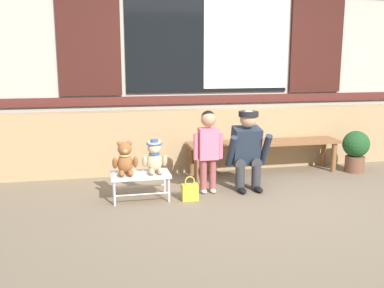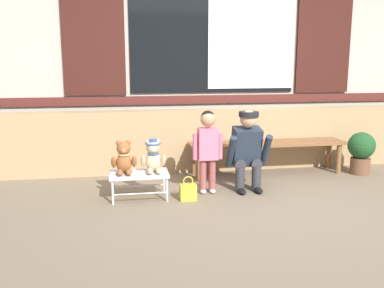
{
  "view_description": "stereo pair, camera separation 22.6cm",
  "coord_description": "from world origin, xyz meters",
  "px_view_note": "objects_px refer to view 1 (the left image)",
  "views": [
    {
      "loc": [
        -1.59,
        -4.24,
        1.51
      ],
      "look_at": [
        -0.54,
        0.53,
        0.55
      ],
      "focal_mm": 39.85,
      "sensor_mm": 36.0,
      "label": 1
    },
    {
      "loc": [
        -1.37,
        -4.28,
        1.51
      ],
      "look_at": [
        -0.54,
        0.53,
        0.55
      ],
      "focal_mm": 39.85,
      "sensor_mm": 36.0,
      "label": 2
    }
  ],
  "objects_px": {
    "wooden_bench_long": "(264,146)",
    "handbag_on_ground": "(190,192)",
    "adult_crouching": "(247,149)",
    "teddy_bear_plain": "(125,159)",
    "teddy_bear_with_hat": "(155,157)",
    "small_display_bench": "(140,176)",
    "child_standing": "(208,143)",
    "potted_plant": "(356,149)"
  },
  "relations": [
    {
      "from": "child_standing",
      "to": "handbag_on_ground",
      "type": "relative_size",
      "value": 3.52
    },
    {
      "from": "child_standing",
      "to": "potted_plant",
      "type": "distance_m",
      "value": 2.28
    },
    {
      "from": "teddy_bear_plain",
      "to": "potted_plant",
      "type": "relative_size",
      "value": 0.64
    },
    {
      "from": "wooden_bench_long",
      "to": "small_display_bench",
      "type": "distance_m",
      "value": 1.92
    },
    {
      "from": "teddy_bear_plain",
      "to": "teddy_bear_with_hat",
      "type": "xyz_separation_m",
      "value": [
        0.32,
        0.0,
        0.01
      ]
    },
    {
      "from": "handbag_on_ground",
      "to": "potted_plant",
      "type": "distance_m",
      "value": 2.58
    },
    {
      "from": "small_display_bench",
      "to": "potted_plant",
      "type": "bearing_deg",
      "value": 10.59
    },
    {
      "from": "adult_crouching",
      "to": "potted_plant",
      "type": "xyz_separation_m",
      "value": [
        1.72,
        0.41,
        -0.16
      ]
    },
    {
      "from": "potted_plant",
      "to": "handbag_on_ground",
      "type": "bearing_deg",
      "value": -164.17
    },
    {
      "from": "potted_plant",
      "to": "child_standing",
      "type": "bearing_deg",
      "value": -167.84
    },
    {
      "from": "wooden_bench_long",
      "to": "teddy_bear_plain",
      "type": "distance_m",
      "value": 2.07
    },
    {
      "from": "child_standing",
      "to": "adult_crouching",
      "type": "xyz_separation_m",
      "value": [
        0.49,
        0.06,
        -0.11
      ]
    },
    {
      "from": "adult_crouching",
      "to": "handbag_on_ground",
      "type": "height_order",
      "value": "adult_crouching"
    },
    {
      "from": "child_standing",
      "to": "handbag_on_ground",
      "type": "xyz_separation_m",
      "value": [
        -0.26,
        -0.23,
        -0.5
      ]
    },
    {
      "from": "small_display_bench",
      "to": "child_standing",
      "type": "height_order",
      "value": "child_standing"
    },
    {
      "from": "teddy_bear_with_hat",
      "to": "potted_plant",
      "type": "distance_m",
      "value": 2.9
    },
    {
      "from": "child_standing",
      "to": "potted_plant",
      "type": "height_order",
      "value": "child_standing"
    },
    {
      "from": "wooden_bench_long",
      "to": "small_display_bench",
      "type": "xyz_separation_m",
      "value": [
        -1.75,
        -0.78,
        -0.11
      ]
    },
    {
      "from": "teddy_bear_plain",
      "to": "teddy_bear_with_hat",
      "type": "distance_m",
      "value": 0.32
    },
    {
      "from": "child_standing",
      "to": "small_display_bench",
      "type": "bearing_deg",
      "value": -173.89
    },
    {
      "from": "teddy_bear_plain",
      "to": "teddy_bear_with_hat",
      "type": "relative_size",
      "value": 1.0
    },
    {
      "from": "child_standing",
      "to": "adult_crouching",
      "type": "bearing_deg",
      "value": 7.09
    },
    {
      "from": "small_display_bench",
      "to": "teddy_bear_plain",
      "type": "distance_m",
      "value": 0.25
    },
    {
      "from": "adult_crouching",
      "to": "potted_plant",
      "type": "relative_size",
      "value": 1.67
    },
    {
      "from": "wooden_bench_long",
      "to": "adult_crouching",
      "type": "height_order",
      "value": "adult_crouching"
    },
    {
      "from": "small_display_bench",
      "to": "teddy_bear_with_hat",
      "type": "relative_size",
      "value": 1.76
    },
    {
      "from": "teddy_bear_plain",
      "to": "potted_plant",
      "type": "bearing_deg",
      "value": 10.04
    },
    {
      "from": "potted_plant",
      "to": "small_display_bench",
      "type": "bearing_deg",
      "value": -169.41
    },
    {
      "from": "wooden_bench_long",
      "to": "handbag_on_ground",
      "type": "xyz_separation_m",
      "value": [
        -1.23,
        -0.92,
        -0.28
      ]
    },
    {
      "from": "teddy_bear_with_hat",
      "to": "adult_crouching",
      "type": "height_order",
      "value": "adult_crouching"
    },
    {
      "from": "wooden_bench_long",
      "to": "teddy_bear_with_hat",
      "type": "relative_size",
      "value": 5.78
    },
    {
      "from": "adult_crouching",
      "to": "handbag_on_ground",
      "type": "distance_m",
      "value": 0.89
    },
    {
      "from": "small_display_bench",
      "to": "adult_crouching",
      "type": "relative_size",
      "value": 0.67
    },
    {
      "from": "small_display_bench",
      "to": "teddy_bear_plain",
      "type": "xyz_separation_m",
      "value": [
        -0.16,
        0.0,
        0.2
      ]
    },
    {
      "from": "adult_crouching",
      "to": "handbag_on_ground",
      "type": "xyz_separation_m",
      "value": [
        -0.76,
        -0.29,
        -0.38
      ]
    },
    {
      "from": "small_display_bench",
      "to": "handbag_on_ground",
      "type": "distance_m",
      "value": 0.57
    },
    {
      "from": "adult_crouching",
      "to": "child_standing",
      "type": "bearing_deg",
      "value": -172.91
    },
    {
      "from": "handbag_on_ground",
      "to": "adult_crouching",
      "type": "bearing_deg",
      "value": 20.76
    },
    {
      "from": "small_display_bench",
      "to": "child_standing",
      "type": "distance_m",
      "value": 0.86
    },
    {
      "from": "teddy_bear_plain",
      "to": "adult_crouching",
      "type": "height_order",
      "value": "adult_crouching"
    },
    {
      "from": "teddy_bear_plain",
      "to": "handbag_on_ground",
      "type": "height_order",
      "value": "teddy_bear_plain"
    },
    {
      "from": "teddy_bear_plain",
      "to": "child_standing",
      "type": "xyz_separation_m",
      "value": [
        0.95,
        0.08,
        0.13
      ]
    }
  ]
}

